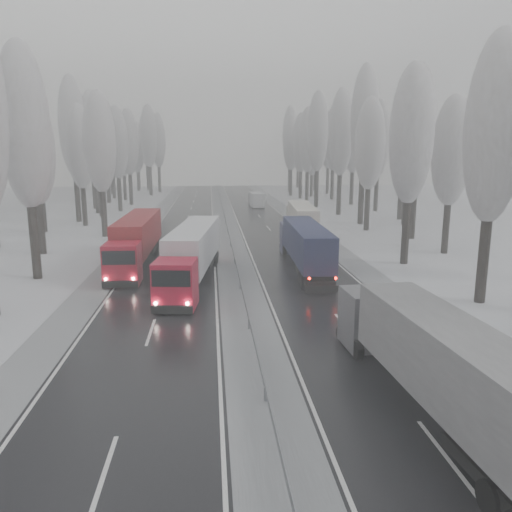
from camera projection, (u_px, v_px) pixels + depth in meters
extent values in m
plane|color=silver|center=(280.00, 465.00, 15.23)|extent=(260.00, 260.00, 0.00)
cube|color=black|center=(292.00, 258.00, 44.94)|extent=(7.50, 200.00, 0.03)
cube|color=black|center=(174.00, 260.00, 44.01)|extent=(7.50, 200.00, 0.03)
cube|color=#989BA0|center=(234.00, 259.00, 44.47)|extent=(3.00, 200.00, 0.04)
cube|color=#989BA0|center=(345.00, 257.00, 45.38)|extent=(2.40, 200.00, 0.04)
cube|color=#989BA0|center=(117.00, 261.00, 43.57)|extent=(2.40, 200.00, 0.04)
cube|color=slate|center=(234.00, 253.00, 44.36)|extent=(0.06, 200.00, 0.32)
cube|color=slate|center=(235.00, 261.00, 42.47)|extent=(0.12, 0.12, 0.60)
cube|color=slate|center=(224.00, 215.00, 73.66)|extent=(0.12, 0.12, 0.60)
cylinder|color=black|center=(483.00, 259.00, 31.27)|extent=(0.68, 0.68, 5.60)
ellipsoid|color=gray|center=(496.00, 128.00, 29.64)|extent=(3.60, 3.60, 11.45)
cylinder|color=black|center=(406.00, 231.00, 42.30)|extent=(0.68, 0.68, 5.62)
ellipsoid|color=gray|center=(412.00, 134.00, 40.66)|extent=(3.60, 3.60, 11.48)
cylinder|color=black|center=(446.00, 227.00, 46.76)|extent=(0.64, 0.64, 4.94)
ellipsoid|color=gray|center=(452.00, 151.00, 45.32)|extent=(3.60, 3.60, 10.09)
cylinder|color=black|center=(407.00, 220.00, 50.56)|extent=(0.66, 0.66, 5.32)
ellipsoid|color=gray|center=(412.00, 143.00, 49.01)|extent=(3.60, 3.60, 10.88)
cylinder|color=black|center=(413.00, 210.00, 54.56)|extent=(0.72, 0.72, 6.31)
ellipsoid|color=gray|center=(418.00, 125.00, 52.72)|extent=(3.60, 3.60, 12.90)
cylinder|color=black|center=(367.00, 208.00, 60.65)|extent=(0.67, 0.67, 5.38)
ellipsoid|color=gray|center=(370.00, 144.00, 59.09)|extent=(3.60, 3.60, 10.98)
cylinder|color=black|center=(404.00, 207.00, 65.19)|extent=(0.62, 0.62, 4.59)
ellipsoid|color=gray|center=(407.00, 156.00, 63.85)|extent=(3.60, 3.60, 9.39)
cylinder|color=black|center=(361.00, 198.00, 65.85)|extent=(0.76, 0.76, 6.95)
ellipsoid|color=gray|center=(364.00, 120.00, 63.83)|extent=(3.60, 3.60, 14.19)
cylinder|color=black|center=(400.00, 196.00, 70.41)|extent=(0.74, 0.74, 6.59)
ellipsoid|color=gray|center=(405.00, 127.00, 68.48)|extent=(3.60, 3.60, 13.46)
cylinder|color=black|center=(339.00, 194.00, 75.88)|extent=(0.72, 0.72, 6.37)
ellipsoid|color=gray|center=(341.00, 132.00, 74.02)|extent=(3.60, 3.60, 13.01)
cylinder|color=black|center=(376.00, 193.00, 80.45)|extent=(0.70, 0.70, 5.97)
ellipsoid|color=gray|center=(379.00, 138.00, 78.71)|extent=(3.60, 3.60, 12.20)
cylinder|color=black|center=(316.00, 188.00, 86.15)|extent=(0.74, 0.74, 6.65)
ellipsoid|color=gray|center=(318.00, 131.00, 84.21)|extent=(3.60, 3.60, 13.59)
cylinder|color=black|center=(352.00, 188.00, 90.76)|extent=(0.71, 0.71, 6.14)
ellipsoid|color=gray|center=(354.00, 138.00, 88.97)|extent=(3.60, 3.60, 12.54)
cylinder|color=black|center=(307.00, 186.00, 95.74)|extent=(0.71, 0.71, 6.05)
ellipsoid|color=gray|center=(308.00, 140.00, 93.97)|extent=(3.60, 3.60, 12.37)
cylinder|color=black|center=(332.00, 184.00, 100.14)|extent=(0.72, 0.72, 6.30)
ellipsoid|color=gray|center=(334.00, 138.00, 98.30)|extent=(3.60, 3.60, 12.87)
cylinder|color=black|center=(300.00, 184.00, 103.08)|extent=(0.70, 0.70, 5.88)
ellipsoid|color=gray|center=(301.00, 142.00, 101.37)|extent=(3.60, 3.60, 12.00)
cylinder|color=black|center=(311.00, 185.00, 107.37)|extent=(0.64, 0.64, 4.86)
ellipsoid|color=gray|center=(312.00, 152.00, 105.95)|extent=(3.60, 3.60, 9.92)
cylinder|color=black|center=(291.00, 182.00, 109.92)|extent=(0.70, 0.70, 5.98)
ellipsoid|color=gray|center=(291.00, 142.00, 108.18)|extent=(3.60, 3.60, 12.21)
cylinder|color=black|center=(327.00, 180.00, 114.62)|extent=(0.71, 0.71, 6.19)
ellipsoid|color=gray|center=(329.00, 141.00, 112.81)|extent=(3.60, 3.60, 12.64)
cylinder|color=black|center=(289.00, 177.00, 119.54)|extent=(0.75, 0.75, 6.86)
ellipsoid|color=gray|center=(290.00, 136.00, 117.54)|extent=(3.60, 3.60, 14.01)
cylinder|color=black|center=(315.00, 179.00, 124.20)|extent=(0.68, 0.68, 5.55)
ellipsoid|color=gray|center=(315.00, 147.00, 122.58)|extent=(3.60, 3.60, 11.33)
cylinder|color=black|center=(290.00, 177.00, 130.07)|extent=(0.71, 0.71, 6.09)
ellipsoid|color=gray|center=(290.00, 143.00, 128.29)|extent=(3.60, 3.60, 12.45)
cylinder|color=black|center=(298.00, 177.00, 134.28)|extent=(0.67, 0.67, 5.49)
ellipsoid|color=gray|center=(298.00, 148.00, 132.68)|extent=(3.60, 3.60, 11.21)
cylinder|color=black|center=(34.00, 240.00, 37.24)|extent=(0.69, 0.69, 5.83)
ellipsoid|color=gray|center=(24.00, 125.00, 35.54)|extent=(3.60, 3.60, 11.92)
cylinder|color=black|center=(41.00, 227.00, 46.48)|extent=(0.65, 0.65, 5.03)
ellipsoid|color=gray|center=(34.00, 149.00, 45.01)|extent=(3.60, 3.60, 10.28)
cylinder|color=black|center=(104.00, 213.00, 56.07)|extent=(0.67, 0.67, 5.44)
ellipsoid|color=gray|center=(99.00, 142.00, 54.48)|extent=(3.60, 3.60, 11.11)
cylinder|color=black|center=(43.00, 208.00, 59.23)|extent=(0.69, 0.69, 5.72)
ellipsoid|color=gray|center=(37.00, 138.00, 57.56)|extent=(3.60, 3.60, 11.69)
cylinder|color=black|center=(84.00, 206.00, 64.46)|extent=(0.66, 0.66, 5.23)
ellipsoid|color=gray|center=(80.00, 147.00, 62.94)|extent=(3.60, 3.60, 10.68)
cylinder|color=black|center=(78.00, 198.00, 68.06)|extent=(0.74, 0.74, 6.60)
ellipsoid|color=gray|center=(72.00, 126.00, 66.14)|extent=(3.60, 3.60, 13.49)
cylinder|color=black|center=(101.00, 199.00, 73.87)|extent=(0.65, 0.65, 5.16)
ellipsoid|color=gray|center=(98.00, 148.00, 72.37)|extent=(3.60, 3.60, 10.54)
cylinder|color=black|center=(97.00, 195.00, 77.58)|extent=(0.69, 0.69, 5.79)
ellipsoid|color=gray|center=(94.00, 140.00, 75.89)|extent=(3.60, 3.60, 11.84)
cylinder|color=black|center=(120.00, 194.00, 80.56)|extent=(0.68, 0.68, 5.64)
ellipsoid|color=gray|center=(117.00, 142.00, 78.91)|extent=(3.60, 3.60, 11.53)
cylinder|color=black|center=(94.00, 189.00, 83.93)|extent=(0.73, 0.73, 6.56)
ellipsoid|color=gray|center=(91.00, 132.00, 82.02)|extent=(3.60, 3.60, 13.40)
cylinder|color=black|center=(131.00, 189.00, 90.39)|extent=(0.69, 0.69, 5.79)
ellipsoid|color=gray|center=(128.00, 142.00, 88.70)|extent=(3.60, 3.60, 11.84)
cylinder|color=black|center=(108.00, 185.00, 93.78)|extent=(0.74, 0.74, 6.65)
ellipsoid|color=gray|center=(105.00, 133.00, 91.84)|extent=(3.60, 3.60, 13.58)
cylinder|color=black|center=(125.00, 187.00, 99.34)|extent=(0.65, 0.65, 5.12)
ellipsoid|color=gray|center=(123.00, 150.00, 97.84)|extent=(3.60, 3.60, 10.46)
cylinder|color=black|center=(114.00, 184.00, 102.91)|extent=(0.69, 0.69, 5.84)
ellipsoid|color=gray|center=(111.00, 143.00, 101.20)|extent=(3.60, 3.60, 11.92)
cylinder|color=black|center=(151.00, 180.00, 110.04)|extent=(0.74, 0.74, 6.67)
ellipsoid|color=gray|center=(149.00, 136.00, 108.10)|extent=(3.60, 3.60, 13.63)
cylinder|color=black|center=(112.00, 180.00, 113.17)|extent=(0.72, 0.72, 6.31)
ellipsoid|color=gray|center=(110.00, 139.00, 111.33)|extent=(3.60, 3.60, 12.88)
cylinder|color=black|center=(159.00, 179.00, 119.33)|extent=(0.72, 0.72, 6.29)
ellipsoid|color=gray|center=(158.00, 140.00, 117.50)|extent=(3.60, 3.60, 12.84)
cylinder|color=black|center=(138.00, 181.00, 122.88)|extent=(0.64, 0.64, 4.86)
ellipsoid|color=gray|center=(137.00, 152.00, 121.46)|extent=(3.60, 3.60, 9.92)
cylinder|color=black|center=(148.00, 177.00, 125.41)|extent=(0.74, 0.74, 6.63)
ellipsoid|color=gray|center=(146.00, 138.00, 123.47)|extent=(3.60, 3.60, 13.54)
cylinder|color=black|center=(139.00, 178.00, 129.15)|extent=(0.69, 0.69, 5.79)
ellipsoid|color=gray|center=(137.00, 145.00, 127.46)|extent=(3.60, 3.60, 11.82)
cube|color=#515156|center=(373.00, 322.00, 23.54)|extent=(2.44, 2.52, 2.76)
cube|color=black|center=(364.00, 302.00, 24.52)|extent=(2.12, 0.22, 0.92)
cube|color=black|center=(362.00, 335.00, 24.97)|extent=(2.30, 0.27, 0.46)
cube|color=#606062|center=(456.00, 366.00, 16.39)|extent=(3.04, 12.08, 2.58)
cylinder|color=black|center=(358.00, 350.00, 22.90)|extent=(0.38, 0.97, 0.96)
cylinder|color=black|center=(397.00, 347.00, 23.18)|extent=(0.38, 0.97, 0.96)
cylinder|color=black|center=(491.00, 498.00, 13.10)|extent=(0.38, 0.97, 0.96)
sphere|color=white|center=(346.00, 328.00, 24.79)|extent=(0.20, 0.20, 0.20)
sphere|color=white|center=(379.00, 327.00, 25.04)|extent=(0.20, 0.20, 0.20)
cube|color=#1B1E45|center=(294.00, 238.00, 46.30)|extent=(2.38, 2.47, 2.77)
cube|color=black|center=(292.00, 230.00, 47.30)|extent=(2.13, 0.16, 0.92)
cube|color=black|center=(292.00, 248.00, 47.75)|extent=(2.31, 0.21, 0.46)
cube|color=#15183A|center=(307.00, 242.00, 39.06)|extent=(2.72, 12.09, 2.59)
cube|color=black|center=(320.00, 287.00, 33.55)|extent=(2.13, 0.17, 0.42)
cube|color=black|center=(313.00, 274.00, 36.17)|extent=(2.19, 5.14, 0.42)
cube|color=black|center=(319.00, 287.00, 34.08)|extent=(2.13, 0.12, 0.55)
cylinder|color=black|center=(284.00, 251.00, 45.73)|extent=(0.35, 0.97, 0.96)
cylinder|color=black|center=(305.00, 251.00, 45.85)|extent=(0.35, 0.97, 0.96)
cylinder|color=black|center=(301.00, 279.00, 35.80)|extent=(0.35, 0.97, 0.96)
cylinder|color=black|center=(328.00, 278.00, 35.91)|extent=(0.35, 0.97, 0.96)
cylinder|color=black|center=(303.00, 283.00, 34.62)|extent=(0.35, 0.97, 0.96)
cylinder|color=black|center=(331.00, 282.00, 34.74)|extent=(0.35, 0.97, 0.96)
sphere|color=#FF0C05|center=(308.00, 276.00, 33.28)|extent=(0.18, 0.18, 0.18)
sphere|color=#FF0C05|center=(334.00, 276.00, 33.38)|extent=(0.18, 0.18, 0.18)
sphere|color=white|center=(283.00, 244.00, 47.65)|extent=(0.20, 0.20, 0.20)
sphere|color=white|center=(301.00, 244.00, 47.75)|extent=(0.20, 0.20, 0.20)
cube|color=#BBB9A5|center=(296.00, 217.00, 62.16)|extent=(2.42, 2.50, 2.69)
cube|color=black|center=(295.00, 211.00, 63.13)|extent=(2.06, 0.25, 0.90)
cube|color=black|center=(295.00, 224.00, 63.56)|extent=(2.24, 0.31, 0.45)
cube|color=beige|center=(302.00, 216.00, 55.13)|extent=(3.19, 11.79, 2.51)
cube|color=black|center=(308.00, 243.00, 49.78)|extent=(2.06, 0.27, 0.40)
cube|color=black|center=(305.00, 237.00, 52.33)|extent=(2.35, 5.07, 0.40)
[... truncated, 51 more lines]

